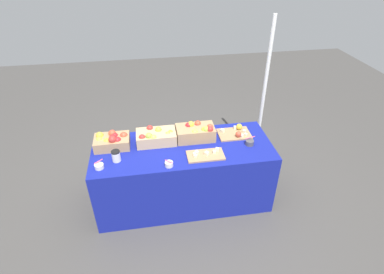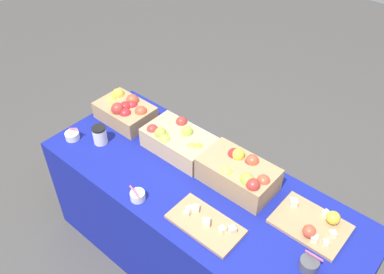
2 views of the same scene
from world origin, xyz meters
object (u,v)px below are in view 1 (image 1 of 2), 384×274
sample_bowl_far (99,166)px  coffee_cup (116,156)px  apple_crate_middle (156,137)px  cutting_board_front (205,155)px  cutting_board_back (235,133)px  apple_crate_right (196,132)px  sample_bowl_near (169,164)px  sample_bowl_mid (250,143)px  apple_crate_left (112,141)px  tent_pole (263,96)px

sample_bowl_far → coffee_cup: bearing=29.6°
apple_crate_middle → cutting_board_front: bearing=-34.3°
cutting_board_front → cutting_board_back: 0.53m
coffee_cup → cutting_board_back: bearing=12.0°
apple_crate_middle → sample_bowl_far: apple_crate_middle is taller
apple_crate_middle → apple_crate_right: (0.43, 0.01, 0.01)m
apple_crate_right → sample_bowl_near: size_ratio=4.41×
sample_bowl_near → sample_bowl_mid: (0.88, 0.22, 0.00)m
cutting_board_front → cutting_board_back: size_ratio=1.05×
apple_crate_right → apple_crate_left: bearing=-179.4°
apple_crate_middle → sample_bowl_mid: bearing=-11.8°
cutting_board_back → sample_bowl_far: (-1.45, -0.36, 0.00)m
sample_bowl_near → sample_bowl_mid: 0.91m
apple_crate_right → cutting_board_front: (0.04, -0.33, -0.07)m
apple_crate_middle → sample_bowl_far: 0.67m
sample_bowl_near → coffee_cup: (-0.50, 0.17, 0.03)m
coffee_cup → apple_crate_middle: bearing=32.2°
sample_bowl_near → sample_bowl_mid: bearing=14.1°
apple_crate_left → coffee_cup: bearing=-78.1°
cutting_board_back → sample_bowl_far: 1.50m
apple_crate_left → cutting_board_back: apple_crate_left is taller
apple_crate_right → apple_crate_middle: bearing=-179.2°
cutting_board_front → cutting_board_back: (0.41, 0.34, 0.01)m
sample_bowl_near → coffee_cup: 0.53m
cutting_board_front → sample_bowl_near: (-0.38, -0.10, 0.01)m
apple_crate_right → tent_pole: bearing=26.8°
sample_bowl_mid → apple_crate_middle: bearing=168.2°
apple_crate_middle → sample_bowl_far: size_ratio=4.43×
apple_crate_left → coffee_cup: size_ratio=3.14×
apple_crate_left → sample_bowl_mid: bearing=-7.9°
apple_crate_left → apple_crate_right: bearing=0.6°
cutting_board_back → apple_crate_right: bearing=-178.7°
cutting_board_back → sample_bowl_mid: sample_bowl_mid is taller
sample_bowl_far → apple_crate_right: bearing=19.5°
cutting_board_front → apple_crate_right: bearing=96.7°
sample_bowl_near → coffee_cup: coffee_cup is taller
apple_crate_middle → tent_pole: size_ratio=0.22×
apple_crate_left → apple_crate_right: 0.90m
sample_bowl_far → coffee_cup: coffee_cup is taller
apple_crate_left → apple_crate_right: apple_crate_right is taller
sample_bowl_far → coffee_cup: (0.16, 0.09, 0.03)m
apple_crate_right → cutting_board_back: (0.45, 0.01, -0.06)m
sample_bowl_near → sample_bowl_far: sample_bowl_far is taller
cutting_board_front → sample_bowl_far: (-1.04, -0.03, 0.01)m
sample_bowl_mid → sample_bowl_far: size_ratio=1.13×
apple_crate_middle → tent_pole: tent_pole is taller
tent_pole → cutting_board_front: bearing=-138.0°
tent_pole → cutting_board_back: bearing=-136.1°
cutting_board_back → coffee_cup: size_ratio=3.10×
apple_crate_right → sample_bowl_near: bearing=-128.4°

